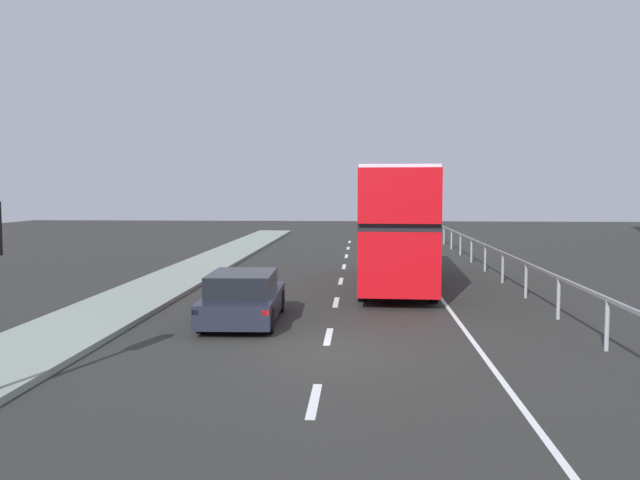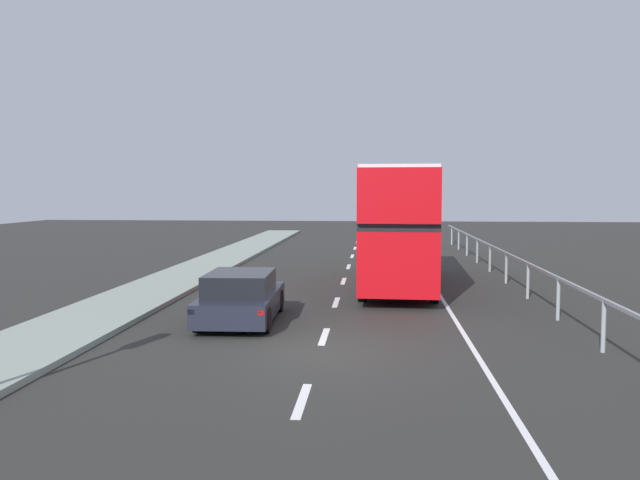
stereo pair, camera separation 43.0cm
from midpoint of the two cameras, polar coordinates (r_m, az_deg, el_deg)
The scene contains 6 objects.
ground_plane at distance 14.55m, azimuth 0.84°, elevation -9.69°, with size 74.70×120.00×0.10m, color #292926.
near_sidewalk_kerb at distance 16.24m, azimuth -22.42°, elevation -8.11°, with size 2.65×80.00×0.14m, color gray.
lane_paint_markings at distance 23.18m, azimuth 7.78°, elevation -4.32°, with size 3.50×46.00×0.01m.
bridge_side_railing at distance 23.78m, azimuth 17.22°, elevation -1.97°, with size 0.10×42.00×1.17m.
double_decker_bus_red at distance 23.84m, azimuth 7.40°, elevation 1.40°, with size 2.80×10.10×4.23m.
hatchback_car_near at distance 17.49m, azimuth -6.19°, elevation -5.01°, with size 2.00×4.27×1.34m.
Camera 2 is at (1.19, -14.07, 3.48)m, focal length 36.78 mm.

